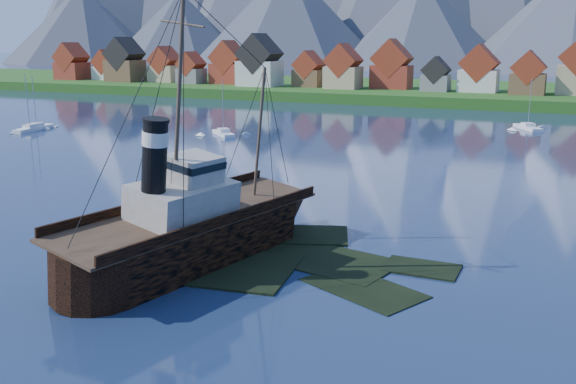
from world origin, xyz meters
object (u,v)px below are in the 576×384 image
at_px(sailboat_a, 37,128).
at_px(sailboat_c, 224,134).
at_px(sailboat_e, 528,128).
at_px(sailboat_b, 30,130).
at_px(tugboat_wreck, 200,224).

height_order(sailboat_a, sailboat_c, sailboat_a).
bearing_deg(sailboat_e, sailboat_b, 177.08).
distance_m(sailboat_a, sailboat_e, 101.84).
bearing_deg(sailboat_c, sailboat_b, 150.02).
bearing_deg(sailboat_b, sailboat_e, 18.17).
bearing_deg(sailboat_a, sailboat_c, 5.34).
xyz_separation_m(sailboat_b, sailboat_e, (91.79, 44.81, -0.05)).
relative_size(sailboat_a, sailboat_e, 1.06).
xyz_separation_m(sailboat_a, sailboat_e, (92.71, 42.15, -0.02)).
distance_m(sailboat_a, sailboat_b, 2.82).
bearing_deg(sailboat_c, tugboat_wreck, -108.12).
relative_size(tugboat_wreck, sailboat_b, 2.41).
bearing_deg(sailboat_e, tugboat_wreck, -130.24).
height_order(sailboat_b, sailboat_e, sailboat_b).
height_order(sailboat_a, sailboat_e, sailboat_a).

